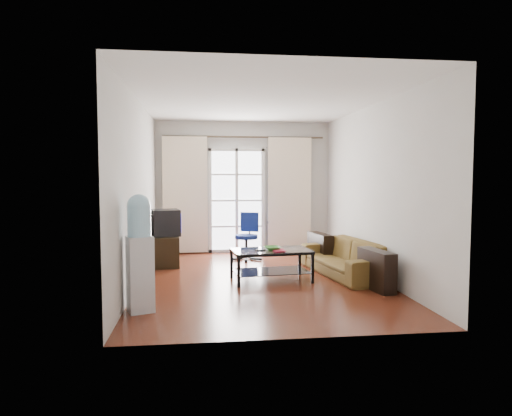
{
  "coord_description": "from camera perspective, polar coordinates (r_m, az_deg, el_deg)",
  "views": [
    {
      "loc": [
        -0.9,
        -6.85,
        1.58
      ],
      "look_at": [
        -0.01,
        0.35,
        1.07
      ],
      "focal_mm": 32.0,
      "sensor_mm": 36.0,
      "label": 1
    }
  ],
  "objects": [
    {
      "name": "wall_left",
      "position": [
        6.92,
        -14.49,
        1.98
      ],
      "size": [
        0.02,
        5.2,
        2.7
      ],
      "primitive_type": "cube",
      "color": "silver",
      "rests_on": "floor"
    },
    {
      "name": "curtain_left",
      "position": [
        9.35,
        -8.83,
        1.63
      ],
      "size": [
        0.9,
        0.07,
        2.35
      ],
      "primitive_type": "cube",
      "color": "#FFECCD",
      "rests_on": "curtain_rod"
    },
    {
      "name": "water_cooler",
      "position": [
        5.47,
        -14.33,
        -5.17
      ],
      "size": [
        0.36,
        0.36,
        1.37
      ],
      "rotation": [
        0.0,
        0.0,
        0.34
      ],
      "color": "silver",
      "rests_on": "floor"
    },
    {
      "name": "remote",
      "position": [
        6.8,
        0.53,
        -5.29
      ],
      "size": [
        0.15,
        0.08,
        0.02
      ],
      "primitive_type": "cube",
      "rotation": [
        0.0,
        0.0,
        0.3
      ],
      "color": "black",
      "rests_on": "coffee_table"
    },
    {
      "name": "task_chair",
      "position": [
        8.66,
        -1.16,
        -4.75
      ],
      "size": [
        0.8,
        0.8,
        0.89
      ],
      "rotation": [
        0.0,
        0.0,
        -0.43
      ],
      "color": "black",
      "rests_on": "floor"
    },
    {
      "name": "radiator",
      "position": [
        9.59,
        3.28,
        -3.49
      ],
      "size": [
        0.64,
        0.12,
        0.64
      ],
      "primitive_type": "cube",
      "color": "gray",
      "rests_on": "floor"
    },
    {
      "name": "wall_back",
      "position": [
        9.5,
        -1.56,
        2.62
      ],
      "size": [
        3.6,
        0.02,
        2.7
      ],
      "primitive_type": "cube",
      "color": "silver",
      "rests_on": "floor"
    },
    {
      "name": "french_door",
      "position": [
        9.44,
        -2.43,
        0.94
      ],
      "size": [
        1.16,
        0.06,
        2.15
      ],
      "color": "white",
      "rests_on": "wall_back"
    },
    {
      "name": "crt_tv",
      "position": [
        8.24,
        -11.36,
        -1.79
      ],
      "size": [
        0.58,
        0.59,
        0.46
      ],
      "rotation": [
        0.0,
        0.0,
        0.21
      ],
      "color": "black",
      "rests_on": "tv_stand"
    },
    {
      "name": "curtain_rod",
      "position": [
        9.43,
        -1.51,
        8.87
      ],
      "size": [
        3.3,
        0.04,
        0.04
      ],
      "primitive_type": "cylinder",
      "rotation": [
        0.0,
        1.57,
        0.0
      ],
      "color": "#4C3F2D",
      "rests_on": "wall_back"
    },
    {
      "name": "coffee_table",
      "position": [
        6.93,
        1.88,
        -6.6
      ],
      "size": [
        1.23,
        0.78,
        0.47
      ],
      "rotation": [
        0.0,
        0.0,
        0.1
      ],
      "color": "silver",
      "rests_on": "floor"
    },
    {
      "name": "curtain_right",
      "position": [
        9.52,
        4.21,
        1.71
      ],
      "size": [
        0.9,
        0.07,
        2.35
      ],
      "primitive_type": "cube",
      "color": "#FFECCD",
      "rests_on": "curtain_rod"
    },
    {
      "name": "book",
      "position": [
        6.72,
        2.14,
        -5.38
      ],
      "size": [
        0.21,
        0.26,
        0.02
      ],
      "primitive_type": "imported",
      "rotation": [
        0.0,
        0.0,
        0.08
      ],
      "color": "#B22F16",
      "rests_on": "coffee_table"
    },
    {
      "name": "wall_front",
      "position": [
        4.35,
        4.91,
        0.97
      ],
      "size": [
        3.6,
        0.02,
        2.7
      ],
      "primitive_type": "cube",
      "color": "silver",
      "rests_on": "floor"
    },
    {
      "name": "floor",
      "position": [
        7.09,
        0.47,
        -8.87
      ],
      "size": [
        5.2,
        5.2,
        0.0
      ],
      "primitive_type": "plane",
      "color": "#612917",
      "rests_on": "ground"
    },
    {
      "name": "sofa",
      "position": [
        7.46,
        11.02,
        -6.11
      ],
      "size": [
        2.14,
        1.32,
        0.56
      ],
      "primitive_type": "imported",
      "rotation": [
        0.0,
        0.0,
        -1.42
      ],
      "color": "brown",
      "rests_on": "floor"
    },
    {
      "name": "bowl",
      "position": [
        6.83,
        2.04,
        -5.08
      ],
      "size": [
        0.36,
        0.36,
        0.06
      ],
      "primitive_type": "imported",
      "rotation": [
        0.0,
        0.0,
        0.25
      ],
      "color": "green",
      "rests_on": "coffee_table"
    },
    {
      "name": "ceiling",
      "position": [
        7.0,
        0.48,
        13.21
      ],
      "size": [
        5.2,
        5.2,
        0.0
      ],
      "primitive_type": "plane",
      "rotation": [
        3.14,
        0.0,
        0.0
      ],
      "color": "white",
      "rests_on": "wall_back"
    },
    {
      "name": "tv_stand",
      "position": [
        8.24,
        -11.35,
        -5.26
      ],
      "size": [
        0.55,
        0.76,
        0.53
      ],
      "primitive_type": "cube",
      "rotation": [
        0.0,
        0.0,
        0.1
      ],
      "color": "black",
      "rests_on": "floor"
    },
    {
      "name": "wall_right",
      "position": [
        7.37,
        14.5,
        2.09
      ],
      "size": [
        0.02,
        5.2,
        2.7
      ],
      "primitive_type": "cube",
      "color": "silver",
      "rests_on": "floor"
    }
  ]
}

